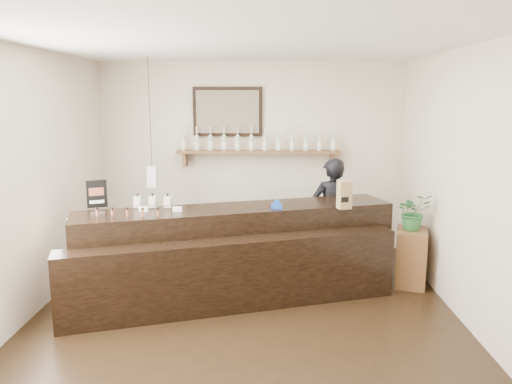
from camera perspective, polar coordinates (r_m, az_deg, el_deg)
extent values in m
plane|color=black|center=(5.44, -1.26, -14.06)|extent=(5.00, 5.00, 0.00)
plane|color=beige|center=(7.49, -0.51, 3.96)|extent=(4.50, 0.00, 4.50)
plane|color=beige|center=(2.60, -3.70, -9.06)|extent=(4.50, 0.00, 4.50)
plane|color=beige|center=(5.59, -25.05, 0.64)|extent=(0.00, 5.00, 5.00)
plane|color=beige|center=(5.41, 23.22, 0.48)|extent=(0.00, 5.00, 5.00)
plane|color=white|center=(4.97, -1.40, 16.72)|extent=(5.00, 5.00, 0.00)
cube|color=brown|center=(7.35, 0.24, 4.61)|extent=(2.40, 0.25, 0.04)
cube|color=brown|center=(7.49, -8.06, 3.69)|extent=(0.04, 0.20, 0.20)
cube|color=brown|center=(7.45, 8.59, 3.65)|extent=(0.04, 0.20, 0.20)
cube|color=black|center=(7.43, -3.26, 9.15)|extent=(1.02, 0.04, 0.72)
cube|color=#443C2C|center=(7.41, -3.27, 9.14)|extent=(0.92, 0.01, 0.62)
cube|color=white|center=(6.79, -11.77, 1.75)|extent=(0.12, 0.12, 0.28)
cylinder|color=black|center=(6.71, -12.05, 8.90)|extent=(0.01, 0.01, 1.41)
cylinder|color=#B4C3A3|center=(7.44, -8.30, 5.52)|extent=(0.07, 0.07, 0.20)
cone|color=#B4C3A3|center=(7.43, -8.33, 6.49)|extent=(0.07, 0.07, 0.05)
cylinder|color=#B4C3A3|center=(7.42, -8.34, 6.95)|extent=(0.02, 0.02, 0.07)
cylinder|color=gold|center=(7.42, -8.35, 7.32)|extent=(0.03, 0.03, 0.02)
cylinder|color=white|center=(7.44, -8.30, 5.36)|extent=(0.07, 0.07, 0.09)
cylinder|color=#B4C3A3|center=(7.41, -6.77, 5.53)|extent=(0.07, 0.07, 0.20)
cone|color=#B4C3A3|center=(7.40, -6.79, 6.51)|extent=(0.07, 0.07, 0.05)
cylinder|color=#B4C3A3|center=(7.39, -6.80, 6.98)|extent=(0.02, 0.02, 0.07)
cylinder|color=gold|center=(7.39, -6.81, 7.34)|extent=(0.03, 0.03, 0.02)
cylinder|color=white|center=(7.41, -6.76, 5.38)|extent=(0.07, 0.07, 0.09)
cylinder|color=#B4C3A3|center=(7.38, -5.22, 5.55)|extent=(0.07, 0.07, 0.20)
cone|color=#B4C3A3|center=(7.37, -5.24, 6.53)|extent=(0.07, 0.07, 0.05)
cylinder|color=#B4C3A3|center=(7.37, -5.25, 6.99)|extent=(0.02, 0.02, 0.07)
cylinder|color=gold|center=(7.36, -5.25, 7.36)|extent=(0.03, 0.03, 0.02)
cylinder|color=white|center=(7.38, -5.22, 5.39)|extent=(0.07, 0.07, 0.09)
cylinder|color=#B4C3A3|center=(7.36, -3.67, 5.55)|extent=(0.07, 0.07, 0.20)
cone|color=#B4C3A3|center=(7.35, -3.68, 6.54)|extent=(0.07, 0.07, 0.05)
cylinder|color=#B4C3A3|center=(7.35, -3.69, 7.01)|extent=(0.02, 0.02, 0.07)
cylinder|color=gold|center=(7.34, -3.69, 7.37)|extent=(0.03, 0.03, 0.02)
cylinder|color=white|center=(7.36, -3.67, 5.40)|extent=(0.07, 0.07, 0.09)
cylinder|color=#B4C3A3|center=(7.35, -2.11, 5.56)|extent=(0.07, 0.07, 0.20)
cone|color=#B4C3A3|center=(7.34, -2.11, 6.55)|extent=(0.07, 0.07, 0.05)
cylinder|color=#B4C3A3|center=(7.33, -2.12, 7.02)|extent=(0.02, 0.02, 0.07)
cylinder|color=gold|center=(7.33, -2.12, 7.38)|extent=(0.03, 0.03, 0.02)
cylinder|color=white|center=(7.35, -2.10, 5.40)|extent=(0.07, 0.07, 0.09)
cylinder|color=#B4C3A3|center=(7.34, -0.54, 5.56)|extent=(0.07, 0.07, 0.20)
cone|color=#B4C3A3|center=(7.33, -0.54, 6.55)|extent=(0.07, 0.07, 0.05)
cylinder|color=#B4C3A3|center=(7.32, -0.54, 7.02)|extent=(0.02, 0.02, 0.07)
cylinder|color=gold|center=(7.32, -0.54, 7.38)|extent=(0.03, 0.03, 0.02)
cylinder|color=white|center=(7.34, -0.54, 5.40)|extent=(0.07, 0.07, 0.09)
cylinder|color=#B4C3A3|center=(7.34, 1.03, 5.56)|extent=(0.07, 0.07, 0.20)
cone|color=#B4C3A3|center=(7.33, 1.03, 6.55)|extent=(0.07, 0.07, 0.05)
cylinder|color=#B4C3A3|center=(7.32, 1.03, 7.01)|extent=(0.02, 0.02, 0.07)
cylinder|color=gold|center=(7.32, 1.04, 7.38)|extent=(0.03, 0.03, 0.02)
cylinder|color=white|center=(7.34, 1.03, 5.40)|extent=(0.07, 0.07, 0.09)
cylinder|color=#B4C3A3|center=(7.34, 2.60, 5.55)|extent=(0.07, 0.07, 0.20)
cone|color=#B4C3A3|center=(7.33, 2.61, 6.54)|extent=(0.07, 0.07, 0.05)
cylinder|color=#B4C3A3|center=(7.32, 2.61, 7.01)|extent=(0.02, 0.02, 0.07)
cylinder|color=gold|center=(7.32, 2.61, 7.37)|extent=(0.03, 0.03, 0.02)
cylinder|color=white|center=(7.34, 2.60, 5.39)|extent=(0.07, 0.07, 0.09)
cylinder|color=#B4C3A3|center=(7.35, 4.17, 5.54)|extent=(0.07, 0.07, 0.20)
cone|color=#B4C3A3|center=(7.34, 4.18, 6.53)|extent=(0.07, 0.07, 0.05)
cylinder|color=#B4C3A3|center=(7.33, 4.19, 6.99)|extent=(0.02, 0.02, 0.07)
cylinder|color=gold|center=(7.33, 4.19, 7.36)|extent=(0.03, 0.03, 0.02)
cylinder|color=white|center=(7.35, 4.16, 5.38)|extent=(0.07, 0.07, 0.09)
cylinder|color=#B4C3A3|center=(7.36, 5.73, 5.52)|extent=(0.07, 0.07, 0.20)
cone|color=#B4C3A3|center=(7.35, 5.75, 6.51)|extent=(0.07, 0.07, 0.05)
cylinder|color=#B4C3A3|center=(7.34, 5.76, 6.97)|extent=(0.02, 0.02, 0.07)
cylinder|color=gold|center=(7.34, 5.76, 7.34)|extent=(0.03, 0.03, 0.02)
cylinder|color=white|center=(7.36, 5.73, 5.36)|extent=(0.07, 0.07, 0.09)
cylinder|color=#B4C3A3|center=(7.38, 7.28, 5.50)|extent=(0.07, 0.07, 0.20)
cone|color=#B4C3A3|center=(7.37, 7.31, 6.49)|extent=(0.07, 0.07, 0.05)
cylinder|color=#B4C3A3|center=(7.36, 7.32, 6.95)|extent=(0.02, 0.02, 0.07)
cylinder|color=gold|center=(7.36, 7.33, 7.32)|extent=(0.03, 0.03, 0.02)
cylinder|color=white|center=(7.38, 7.28, 5.34)|extent=(0.07, 0.07, 0.09)
cylinder|color=#B4C3A3|center=(7.40, 8.83, 5.48)|extent=(0.07, 0.07, 0.20)
cone|color=#B4C3A3|center=(7.39, 8.86, 6.46)|extent=(0.07, 0.07, 0.05)
cylinder|color=#B4C3A3|center=(7.39, 8.87, 6.92)|extent=(0.02, 0.02, 0.07)
cylinder|color=gold|center=(7.38, 8.88, 7.29)|extent=(0.03, 0.03, 0.02)
cylinder|color=white|center=(7.40, 8.83, 5.32)|extent=(0.07, 0.07, 0.09)
cube|color=black|center=(5.91, -2.15, -6.65)|extent=(3.72, 1.73, 1.03)
cube|color=black|center=(5.49, -2.43, -9.41)|extent=(3.62, 1.42, 0.78)
cube|color=white|center=(5.70, -12.76, -1.92)|extent=(0.10, 0.04, 0.05)
cube|color=white|center=(5.62, -8.98, -1.96)|extent=(0.10, 0.04, 0.05)
cube|color=#E4E58C|center=(5.72, -19.96, -4.49)|extent=(0.12, 0.12, 0.12)
cube|color=#E4E58C|center=(5.69, -20.03, -3.32)|extent=(0.12, 0.12, 0.12)
cube|color=#B4C3A3|center=(5.89, -13.37, -1.10)|extent=(0.08, 0.08, 0.13)
cube|color=beige|center=(5.84, -13.49, -1.20)|extent=(0.07, 0.00, 0.06)
cylinder|color=black|center=(5.87, -13.41, -0.29)|extent=(0.02, 0.02, 0.03)
cube|color=#B4C3A3|center=(5.85, -11.72, -1.12)|extent=(0.08, 0.08, 0.13)
cube|color=beige|center=(5.80, -11.83, -1.22)|extent=(0.07, 0.00, 0.06)
cylinder|color=black|center=(5.83, -11.76, -0.29)|extent=(0.02, 0.02, 0.03)
cube|color=#B4C3A3|center=(5.81, -10.05, -1.13)|extent=(0.08, 0.08, 0.13)
cube|color=beige|center=(5.77, -10.15, -1.23)|extent=(0.07, 0.00, 0.06)
cylinder|color=black|center=(5.80, -10.08, -0.30)|extent=(0.02, 0.02, 0.03)
cylinder|color=#A95139|center=(5.63, -17.60, -4.15)|extent=(0.07, 0.07, 0.20)
cone|color=#A95139|center=(5.60, -17.67, -2.90)|extent=(0.07, 0.07, 0.05)
cylinder|color=#A95139|center=(5.58, -17.71, -2.30)|extent=(0.02, 0.02, 0.07)
cylinder|color=black|center=(5.57, -17.74, -1.83)|extent=(0.03, 0.03, 0.02)
cylinder|color=white|center=(5.63, -17.59, -4.35)|extent=(0.07, 0.07, 0.09)
cylinder|color=#A95139|center=(5.58, -16.01, -4.20)|extent=(0.07, 0.07, 0.20)
cone|color=#A95139|center=(5.55, -16.08, -2.93)|extent=(0.07, 0.07, 0.05)
cylinder|color=#A95139|center=(5.53, -16.11, -2.33)|extent=(0.02, 0.02, 0.07)
cylinder|color=black|center=(5.52, -16.13, -1.85)|extent=(0.03, 0.03, 0.02)
cylinder|color=white|center=(5.58, -16.00, -4.40)|extent=(0.07, 0.07, 0.09)
cylinder|color=#A95139|center=(5.53, -14.39, -4.24)|extent=(0.07, 0.07, 0.20)
cone|color=#A95139|center=(5.50, -14.45, -2.96)|extent=(0.07, 0.07, 0.05)
cylinder|color=#A95139|center=(5.49, -14.48, -2.35)|extent=(0.02, 0.02, 0.07)
cylinder|color=black|center=(5.48, -14.50, -1.87)|extent=(0.03, 0.03, 0.02)
cylinder|color=white|center=(5.54, -14.38, -4.44)|extent=(0.07, 0.07, 0.09)
cylinder|color=#A95139|center=(5.49, -12.75, -4.28)|extent=(0.07, 0.07, 0.20)
cone|color=#A95139|center=(5.46, -12.80, -2.99)|extent=(0.07, 0.07, 0.05)
cylinder|color=#A95139|center=(5.45, -12.83, -2.38)|extent=(0.02, 0.02, 0.07)
cylinder|color=black|center=(5.44, -12.85, -1.89)|extent=(0.03, 0.03, 0.02)
cylinder|color=white|center=(5.50, -12.74, -4.48)|extent=(0.07, 0.07, 0.09)
cylinder|color=#A95139|center=(5.45, -11.08, -4.31)|extent=(0.07, 0.07, 0.20)
cone|color=#A95139|center=(5.42, -11.13, -3.02)|extent=(0.07, 0.07, 0.05)
cylinder|color=#A95139|center=(5.41, -11.15, -2.40)|extent=(0.02, 0.02, 0.07)
cylinder|color=black|center=(5.40, -11.17, -1.91)|extent=(0.03, 0.03, 0.02)
cylinder|color=white|center=(5.46, -11.07, -4.52)|extent=(0.07, 0.07, 0.09)
cube|color=black|center=(6.02, -17.74, -0.21)|extent=(0.21, 0.12, 0.32)
cube|color=brown|center=(6.01, -17.79, 0.03)|extent=(0.15, 0.07, 0.09)
cube|color=white|center=(6.03, -17.73, -1.08)|extent=(0.15, 0.07, 0.04)
cube|color=olive|center=(5.77, 10.06, -0.32)|extent=(0.17, 0.15, 0.32)
cube|color=black|center=(5.72, 10.13, -0.88)|extent=(0.09, 0.03, 0.06)
cube|color=#16449E|center=(5.71, 2.39, -1.61)|extent=(0.13, 0.06, 0.06)
cylinder|color=#16449E|center=(5.70, 2.39, -1.19)|extent=(0.07, 0.04, 0.07)
cube|color=brown|center=(6.46, 17.26, -7.14)|extent=(0.47, 0.56, 0.70)
imported|color=#296631|center=(6.32, 17.55, -2.15)|extent=(0.46, 0.42, 0.45)
imported|color=black|center=(6.70, 8.60, -1.72)|extent=(0.71, 0.57, 1.70)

